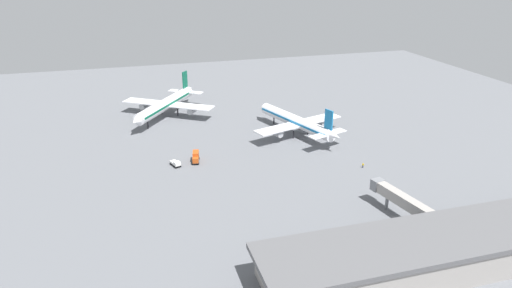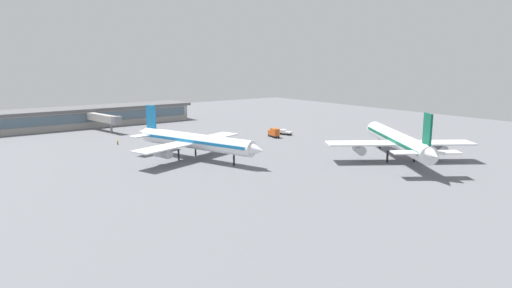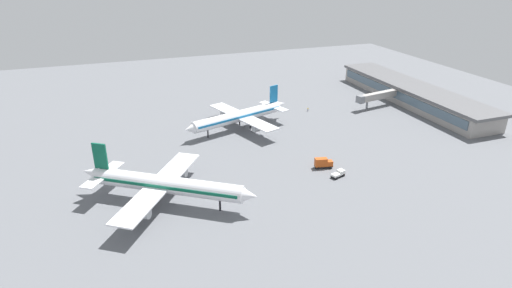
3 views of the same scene
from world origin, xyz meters
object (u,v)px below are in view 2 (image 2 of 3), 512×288
Objects in this scene: airplane_taxiing at (194,141)px; ground_crew_worker at (118,142)px; pushback_tractor at (285,132)px; airplane_at_gate at (398,140)px; catering_truck at (274,133)px.

ground_crew_worker is (9.59, -33.98, -4.30)m from airplane_taxiing.
airplane_at_gate is at bearing 158.06° from pushback_tractor.
airplane_at_gate is at bearing 33.82° from airplane_taxiing.
airplane_at_gate is 49.62m from catering_truck.
airplane_taxiing is 50.16m from pushback_tractor.
airplane_at_gate is 9.09× the size of pushback_tractor.
catering_truck reaches higher than pushback_tractor.
ground_crew_worker is (50.16, -19.64, -0.85)m from catering_truck.
airplane_taxiing is 27.12× the size of ground_crew_worker.
ground_crew_worker is (54.18, -68.94, -4.69)m from airplane_at_gate.
ground_crew_worker is at bearing 72.74° from airplane_at_gate.
catering_truck is 1.23× the size of pushback_tractor.
catering_truck is at bearing 128.51° from ground_crew_worker.
catering_truck is (4.02, -49.30, -3.85)m from airplane_at_gate.
pushback_tractor is at bearing 31.47° from airplane_at_gate.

